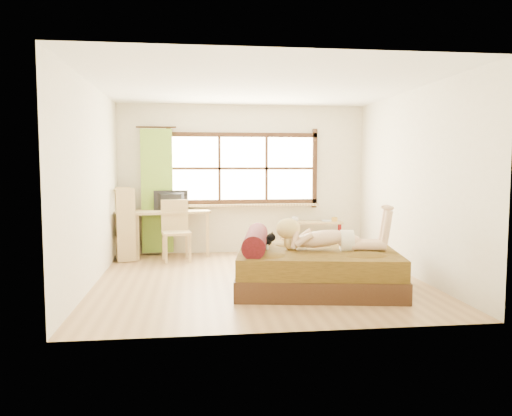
{
  "coord_description": "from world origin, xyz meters",
  "views": [
    {
      "loc": [
        -0.9,
        -6.89,
        1.62
      ],
      "look_at": [
        -0.01,
        0.2,
        1.0
      ],
      "focal_mm": 35.0,
      "sensor_mm": 36.0,
      "label": 1
    }
  ],
  "objects": [
    {
      "name": "curtain",
      "position": [
        -1.55,
        2.13,
        1.15
      ],
      "size": [
        0.55,
        0.1,
        2.2
      ],
      "primitive_type": "cube",
      "color": "olive",
      "rests_on": "wall_back"
    },
    {
      "name": "chair",
      "position": [
        -1.21,
        1.59,
        0.57
      ],
      "size": [
        0.52,
        0.52,
        1.02
      ],
      "rotation": [
        0.0,
        0.0,
        0.16
      ],
      "color": "#9D8455",
      "rests_on": "floor"
    },
    {
      "name": "floor",
      "position": [
        0.0,
        0.0,
        0.0
      ],
      "size": [
        4.5,
        4.5,
        0.0
      ],
      "primitive_type": "plane",
      "color": "#9E754C",
      "rests_on": "ground"
    },
    {
      "name": "monitor",
      "position": [
        -1.3,
        2.0,
        0.99
      ],
      "size": [
        0.61,
        0.17,
        0.35
      ],
      "primitive_type": "imported",
      "rotation": [
        0.0,
        0.0,
        3.3
      ],
      "color": "black",
      "rests_on": "desk"
    },
    {
      "name": "bookshelf",
      "position": [
        -2.08,
        1.73,
        0.62
      ],
      "size": [
        0.43,
        0.59,
        1.22
      ],
      "rotation": [
        0.0,
        0.0,
        0.26
      ],
      "color": "#9D8455",
      "rests_on": "floor"
    },
    {
      "name": "desk",
      "position": [
        -1.3,
        1.95,
        0.71
      ],
      "size": [
        1.38,
        0.79,
        0.82
      ],
      "rotation": [
        0.0,
        0.0,
        0.16
      ],
      "color": "#9D8455",
      "rests_on": "floor"
    },
    {
      "name": "ceiling",
      "position": [
        0.0,
        0.0,
        2.7
      ],
      "size": [
        4.5,
        4.5,
        0.0
      ],
      "primitive_type": "plane",
      "rotation": [
        3.14,
        0.0,
        0.0
      ],
      "color": "white",
      "rests_on": "wall_back"
    },
    {
      "name": "kitten",
      "position": [
        -0.03,
        -0.49,
        0.64
      ],
      "size": [
        0.32,
        0.17,
        0.25
      ],
      "primitive_type": null,
      "rotation": [
        0.0,
        0.0,
        -0.17
      ],
      "color": "black",
      "rests_on": "bed"
    },
    {
      "name": "wall_front",
      "position": [
        0.0,
        -2.25,
        1.35
      ],
      "size": [
        4.5,
        0.0,
        4.5
      ],
      "primitive_type": "plane",
      "rotation": [
        -1.57,
        0.0,
        0.0
      ],
      "color": "silver",
      "rests_on": "floor"
    },
    {
      "name": "wall_right",
      "position": [
        2.25,
        0.0,
        1.35
      ],
      "size": [
        0.0,
        4.5,
        4.5
      ],
      "primitive_type": "plane",
      "rotation": [
        1.57,
        0.0,
        -1.57
      ],
      "color": "silver",
      "rests_on": "floor"
    },
    {
      "name": "cup",
      "position": [
        0.95,
        2.07,
        0.62
      ],
      "size": [
        0.13,
        0.13,
        0.09
      ],
      "primitive_type": "imported",
      "rotation": [
        0.0,
        0.0,
        -0.15
      ],
      "color": "gray",
      "rests_on": "pipe_shelf"
    },
    {
      "name": "window",
      "position": [
        0.0,
        2.22,
        1.51
      ],
      "size": [
        2.8,
        0.16,
        1.46
      ],
      "color": "#FFEDBF",
      "rests_on": "wall_back"
    },
    {
      "name": "wall_left",
      "position": [
        -2.25,
        0.0,
        1.35
      ],
      "size": [
        0.0,
        4.5,
        4.5
      ],
      "primitive_type": "plane",
      "rotation": [
        1.57,
        0.0,
        1.57
      ],
      "color": "silver",
      "rests_on": "floor"
    },
    {
      "name": "bed",
      "position": [
        0.64,
        -0.58,
        0.28
      ],
      "size": [
        2.3,
        1.96,
        0.78
      ],
      "rotation": [
        0.0,
        0.0,
        -0.17
      ],
      "color": "black",
      "rests_on": "floor"
    },
    {
      "name": "wall_back",
      "position": [
        0.0,
        2.25,
        1.35
      ],
      "size": [
        4.5,
        0.0,
        4.5
      ],
      "primitive_type": "plane",
      "rotation": [
        1.57,
        0.0,
        0.0
      ],
      "color": "silver",
      "rests_on": "floor"
    },
    {
      "name": "pipe_shelf",
      "position": [
        1.26,
        2.07,
        0.42
      ],
      "size": [
        1.18,
        0.46,
        0.65
      ],
      "rotation": [
        0.0,
        0.0,
        -0.15
      ],
      "color": "#9D8455",
      "rests_on": "floor"
    },
    {
      "name": "woman",
      "position": [
        0.84,
        -0.64,
        0.82
      ],
      "size": [
        1.49,
        0.64,
        0.62
      ],
      "primitive_type": null,
      "rotation": [
        0.0,
        0.0,
        -0.17
      ],
      "color": "#E0B390",
      "rests_on": "bed"
    },
    {
      "name": "book",
      "position": [
        1.45,
        2.07,
        0.58
      ],
      "size": [
        0.2,
        0.26,
        0.02
      ],
      "primitive_type": "imported",
      "rotation": [
        0.0,
        0.0,
        -0.15
      ],
      "color": "gray",
      "rests_on": "pipe_shelf"
    }
  ]
}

